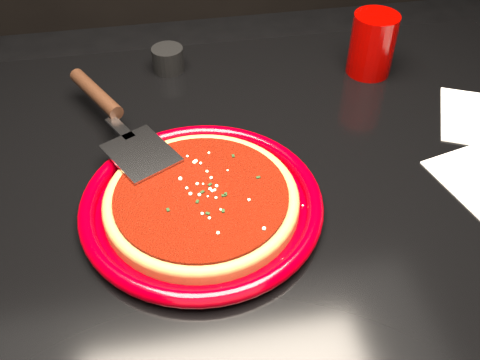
# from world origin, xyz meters

# --- Properties ---
(table) EXTENTS (1.20, 0.80, 0.75)m
(table) POSITION_xyz_m (0.00, 0.00, 0.38)
(table) COLOR black
(table) RESTS_ON floor
(plate) EXTENTS (0.41, 0.41, 0.03)m
(plate) POSITION_xyz_m (-0.06, -0.06, 0.76)
(plate) COLOR #7D0007
(plate) RESTS_ON table
(pizza_crust) EXTENTS (0.33, 0.33, 0.01)m
(pizza_crust) POSITION_xyz_m (-0.06, -0.06, 0.77)
(pizza_crust) COLOR brown
(pizza_crust) RESTS_ON plate
(pizza_crust_rim) EXTENTS (0.33, 0.33, 0.02)m
(pizza_crust_rim) POSITION_xyz_m (-0.06, -0.06, 0.77)
(pizza_crust_rim) COLOR brown
(pizza_crust_rim) RESTS_ON plate
(pizza_sauce) EXTENTS (0.29, 0.29, 0.01)m
(pizza_sauce) POSITION_xyz_m (-0.06, -0.06, 0.78)
(pizza_sauce) COLOR #600F05
(pizza_sauce) RESTS_ON plate
(parmesan_dusting) EXTENTS (0.23, 0.23, 0.01)m
(parmesan_dusting) POSITION_xyz_m (-0.06, -0.06, 0.79)
(parmesan_dusting) COLOR #F6ECC0
(parmesan_dusting) RESTS_ON plate
(basil_flecks) EXTENTS (0.21, 0.21, 0.00)m
(basil_flecks) POSITION_xyz_m (-0.06, -0.06, 0.78)
(basil_flecks) COLOR black
(basil_flecks) RESTS_ON plate
(pizza_server) EXTENTS (0.26, 0.36, 0.03)m
(pizza_server) POSITION_xyz_m (-0.17, 0.12, 0.79)
(pizza_server) COLOR #B8BABF
(pizza_server) RESTS_ON plate
(cup) EXTENTS (0.09, 0.09, 0.11)m
(cup) POSITION_xyz_m (0.30, 0.24, 0.81)
(cup) COLOR #8B0100
(cup) RESTS_ON table
(ramekin) EXTENTS (0.08, 0.08, 0.05)m
(ramekin) POSITION_xyz_m (-0.08, 0.31, 0.77)
(ramekin) COLOR black
(ramekin) RESTS_ON table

